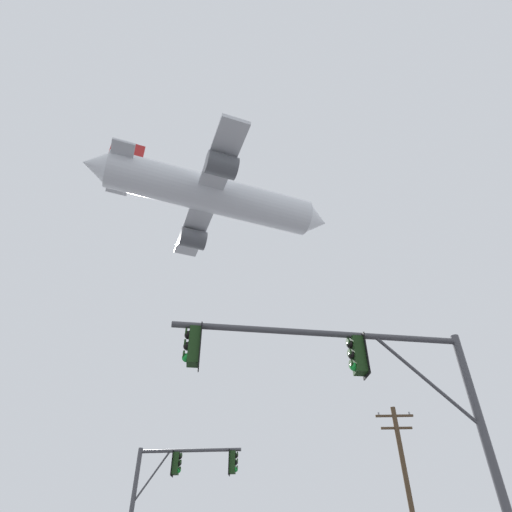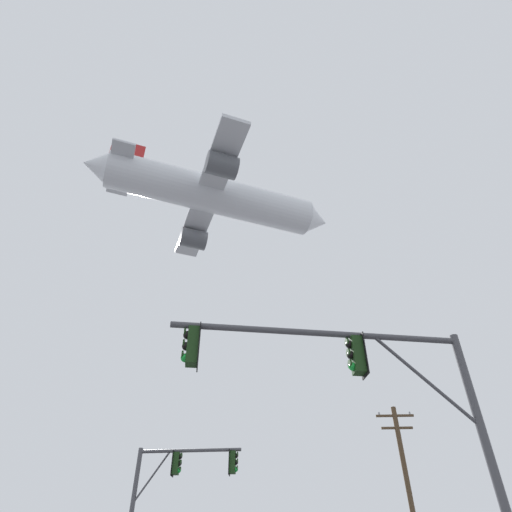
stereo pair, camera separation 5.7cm
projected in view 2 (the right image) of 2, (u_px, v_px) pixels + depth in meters
name	position (u px, v px, depth m)	size (l,w,h in m)	color
signal_pole_near	(368.00, 390.00, 9.90)	(7.06, 1.41, 6.31)	#4C4C51
signal_pole_far	(171.00, 488.00, 18.80)	(4.68, 0.57, 6.29)	#4C4C51
utility_pole	(409.00, 494.00, 23.42)	(2.20, 0.28, 9.85)	brown
airplane	(213.00, 196.00, 46.02)	(25.66, 19.82, 7.23)	white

